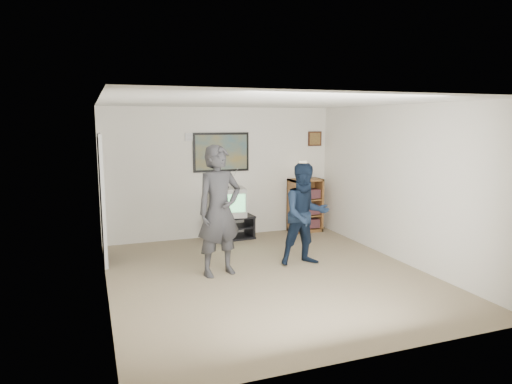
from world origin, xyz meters
TOP-DOWN VIEW (x-y plane):
  - room_shell at (0.00, 0.35)m, footprint 4.51×5.00m
  - media_stand at (0.08, 2.23)m, footprint 0.92×0.55m
  - crt_television at (0.05, 2.23)m, footprint 0.70×0.62m
  - bookshelf at (1.71, 2.28)m, footprint 0.66×0.38m
  - table_lamp at (1.64, 2.29)m, footprint 0.23×0.23m
  - person_tall at (-0.65, 0.31)m, footprint 0.78×0.60m
  - person_short at (0.74, 0.32)m, footprint 0.82×0.65m
  - controller_left at (-0.67, 0.49)m, footprint 0.04×0.13m
  - controller_right at (0.79, 0.60)m, footprint 0.07×0.12m
  - poster at (0.00, 2.48)m, footprint 1.10×0.03m
  - air_vent at (-0.55, 2.48)m, footprint 0.28×0.02m
  - small_picture at (2.00, 2.48)m, footprint 0.30×0.03m
  - doorway at (-2.23, 1.60)m, footprint 0.03×0.85m

SIDE VIEW (x-z plane):
  - media_stand at x=0.08m, z-range 0.00..0.45m
  - bookshelf at x=1.71m, z-range 0.00..1.08m
  - crt_television at x=0.05m, z-range 0.45..0.99m
  - person_short at x=0.74m, z-range 0.00..1.60m
  - person_tall at x=-0.65m, z-range 0.00..1.91m
  - doorway at x=-2.23m, z-range 0.00..2.00m
  - controller_right at x=0.79m, z-range 1.04..1.07m
  - controller_left at x=-0.67m, z-range 1.21..1.24m
  - room_shell at x=0.00m, z-range 0.00..2.50m
  - table_lamp at x=1.64m, z-range 1.08..1.45m
  - poster at x=0.00m, z-range 1.27..2.02m
  - small_picture at x=2.00m, z-range 1.73..2.03m
  - air_vent at x=-0.55m, z-range 1.88..2.02m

